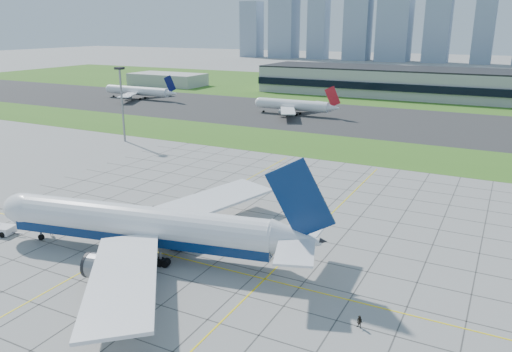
{
  "coord_description": "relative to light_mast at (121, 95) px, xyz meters",
  "views": [
    {
      "loc": [
        49.6,
        -66.59,
        39.1
      ],
      "look_at": [
        1.12,
        27.72,
        7.0
      ],
      "focal_mm": 35.0,
      "sensor_mm": 36.0,
      "label": 1
    }
  ],
  "objects": [
    {
      "name": "crew_far",
      "position": [
        105.27,
        -73.29,
        -15.28
      ],
      "size": [
        1.06,
        0.95,
        1.81
      ],
      "primitive_type": "imported",
      "rotation": [
        0.0,
        0.0,
        -0.36
      ],
      "color": "black",
      "rests_on": "ground"
    },
    {
      "name": "asphalt_taxiway",
      "position": [
        70.0,
        80.0,
        -16.15
      ],
      "size": [
        700.0,
        75.0,
        0.04
      ],
      "primitive_type": "cube",
      "color": "#383838",
      "rests_on": "ground"
    },
    {
      "name": "grass_median",
      "position": [
        70.0,
        25.0,
        -16.16
      ],
      "size": [
        700.0,
        35.0,
        0.04
      ],
      "primitive_type": "cube",
      "color": "#3A6B1E",
      "rests_on": "ground"
    },
    {
      "name": "city_skyline",
      "position": [
        61.29,
        455.0,
        42.91
      ],
      "size": [
        523.0,
        32.4,
        160.0
      ],
      "color": "#8395AC",
      "rests_on": "ground"
    },
    {
      "name": "crew_near",
      "position": [
        43.6,
        -70.42,
        -15.21
      ],
      "size": [
        0.79,
        0.85,
        1.95
      ],
      "primitive_type": "imported",
      "rotation": [
        0.0,
        0.0,
        0.96
      ],
      "color": "black",
      "rests_on": "ground"
    },
    {
      "name": "service_block",
      "position": [
        -90.0,
        145.0,
        -12.18
      ],
      "size": [
        50.0,
        25.0,
        8.0
      ],
      "primitive_type": "cube",
      "color": "#B7B7B2",
      "rests_on": "ground"
    },
    {
      "name": "light_mast",
      "position": [
        0.0,
        0.0,
        0.0
      ],
      "size": [
        2.5,
        2.5,
        25.6
      ],
      "color": "gray",
      "rests_on": "ground"
    },
    {
      "name": "distant_jet_1",
      "position": [
        31.91,
        76.75,
        -11.7
      ],
      "size": [
        38.99,
        42.66,
        14.08
      ],
      "color": "white",
      "rests_on": "ground"
    },
    {
      "name": "grass_far",
      "position": [
        70.0,
        190.0,
        -16.16
      ],
      "size": [
        700.0,
        145.0,
        0.04
      ],
      "primitive_type": "cube",
      "color": "#3A6B1E",
      "rests_on": "ground"
    },
    {
      "name": "terminal",
      "position": [
        110.0,
        164.87,
        -8.29
      ],
      "size": [
        260.0,
        43.0,
        15.8
      ],
      "color": "#B7B7B2",
      "rests_on": "ground"
    },
    {
      "name": "ground",
      "position": [
        70.0,
        -65.0,
        -16.18
      ],
      "size": [
        1400.0,
        1400.0,
        0.0
      ],
      "primitive_type": "plane",
      "color": "gray",
      "rests_on": "ground"
    },
    {
      "name": "apron_markings",
      "position": [
        70.43,
        -53.91,
        -16.17
      ],
      "size": [
        120.0,
        130.0,
        0.03
      ],
      "color": "#474744",
      "rests_on": "ground"
    },
    {
      "name": "airliner",
      "position": [
        64.9,
        -68.52,
        -10.75
      ],
      "size": [
        62.51,
        62.75,
        19.85
      ],
      "rotation": [
        0.0,
        0.0,
        0.19
      ],
      "color": "white",
      "rests_on": "ground"
    },
    {
      "name": "distant_jet_0",
      "position": [
        -64.41,
        84.51,
        -11.69
      ],
      "size": [
        46.0,
        42.66,
        14.08
      ],
      "color": "white",
      "rests_on": "ground"
    }
  ]
}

